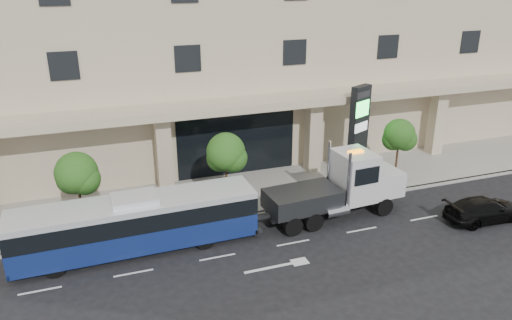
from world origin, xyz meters
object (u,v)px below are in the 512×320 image
at_px(city_bus, 137,223).
at_px(black_sedan, 485,209).
at_px(tow_truck, 341,188).
at_px(signage_pylon, 358,131).

bearing_deg(city_bus, black_sedan, -11.06).
distance_m(tow_truck, black_sedan, 7.99).
bearing_deg(black_sedan, signage_pylon, 26.64).
relative_size(tow_truck, signage_pylon, 1.51).
bearing_deg(tow_truck, black_sedan, -27.71).
xyz_separation_m(city_bus, signage_pylon, (14.81, 4.46, 1.71)).
height_order(tow_truck, black_sedan, tow_truck).
xyz_separation_m(city_bus, tow_truck, (11.18, -0.04, 0.19)).
xyz_separation_m(black_sedan, signage_pylon, (-3.59, 7.74, 2.56)).
height_order(tow_truck, signage_pylon, signage_pylon).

